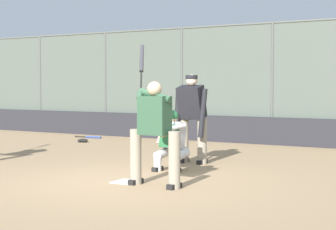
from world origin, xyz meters
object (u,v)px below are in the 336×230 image
batter_at_plate (154,129)px  catcher_behind_plate (171,140)px  umpire_home (192,116)px  fielding_glove_on_dirt (83,141)px  spare_bat_third_base_side (91,137)px

batter_at_plate → catcher_behind_plate: size_ratio=2.01×
catcher_behind_plate → umpire_home: (0.13, -1.07, 0.38)m
catcher_behind_plate → fielding_glove_on_dirt: (4.67, -3.24, -0.53)m
batter_at_plate → spare_bat_third_base_side: batter_at_plate is taller
catcher_behind_plate → fielding_glove_on_dirt: 5.71m
batter_at_plate → umpire_home: batter_at_plate is taller
umpire_home → fielding_glove_on_dirt: umpire_home is taller
fielding_glove_on_dirt → catcher_behind_plate: bearing=145.3°
batter_at_plate → umpire_home: bearing=-71.7°
umpire_home → catcher_behind_plate: bearing=97.6°
catcher_behind_plate → spare_bat_third_base_side: size_ratio=1.22×
umpire_home → spare_bat_third_base_side: bearing=-32.0°
batter_at_plate → fielding_glove_on_dirt: batter_at_plate is taller
catcher_behind_plate → umpire_home: umpire_home is taller
umpire_home → fielding_glove_on_dirt: 5.11m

